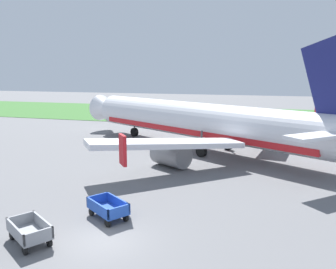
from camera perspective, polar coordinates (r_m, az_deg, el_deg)
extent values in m
plane|color=slate|center=(17.91, -10.76, -16.92)|extent=(220.00, 220.00, 0.00)
cube|color=#3D7033|center=(66.32, 9.67, 3.20)|extent=(220.00, 28.00, 0.06)
cylinder|color=silver|center=(36.22, 4.85, 2.40)|extent=(27.99, 17.88, 3.70)
cube|color=red|center=(36.37, 4.83, 0.81)|extent=(25.28, 16.25, 0.56)
cone|color=silver|center=(48.51, -10.14, 4.30)|extent=(4.56, 4.73, 3.63)
cube|color=silver|center=(27.53, 0.01, -1.52)|extent=(11.76, 10.17, 1.35)
cube|color=red|center=(21.23, -7.54, -2.58)|extent=(0.84, 0.98, 1.90)
cylinder|color=gray|center=(29.75, 0.49, -3.28)|extent=(3.82, 3.40, 2.10)
cube|color=silver|center=(40.84, 16.96, 1.94)|extent=(4.21, 13.22, 1.35)
cube|color=red|center=(45.49, 23.88, 3.53)|extent=(1.12, 0.34, 1.90)
cylinder|color=gray|center=(40.32, 14.26, 0.03)|extent=(3.82, 3.40, 2.10)
cube|color=silver|center=(26.17, 23.90, -0.22)|extent=(5.04, 4.85, 0.24)
cylinder|color=#4C4C51|center=(43.93, -5.63, 1.71)|extent=(0.20, 0.20, 2.04)
cylinder|color=black|center=(44.09, -5.61, 0.40)|extent=(1.18, 0.93, 1.10)
cylinder|color=#4C4C51|center=(33.23, 5.61, -1.10)|extent=(0.20, 0.20, 2.04)
cylinder|color=black|center=(33.45, 5.58, -2.81)|extent=(1.18, 0.93, 1.10)
cylinder|color=#4C4C51|center=(36.67, 10.02, -0.12)|extent=(0.20, 0.20, 2.04)
cylinder|color=black|center=(36.86, 9.97, -1.69)|extent=(1.18, 0.93, 1.10)
cube|color=gray|center=(18.44, -22.01, -15.03)|extent=(2.86, 2.53, 0.08)
cube|color=gray|center=(18.14, -24.08, -14.53)|extent=(2.16, 1.44, 0.55)
cube|color=gray|center=(18.50, -20.13, -13.75)|extent=(2.16, 1.44, 0.55)
cube|color=gray|center=(19.37, -23.28, -12.86)|extent=(0.84, 1.23, 0.55)
cube|color=gray|center=(17.28, -20.72, -15.57)|extent=(0.84, 1.23, 0.55)
cylinder|color=#2D2D33|center=(20.04, -23.75, -13.21)|extent=(0.88, 0.61, 0.08)
cylinder|color=black|center=(19.23, -24.54, -15.01)|extent=(0.46, 0.37, 0.44)
cylinder|color=black|center=(19.52, -21.30, -14.37)|extent=(0.46, 0.37, 0.44)
cylinder|color=black|center=(17.60, -22.69, -17.30)|extent=(0.46, 0.37, 0.44)
cylinder|color=black|center=(17.92, -19.16, -16.54)|extent=(0.46, 0.37, 0.44)
cube|color=#234CB2|center=(20.05, -9.95, -12.30)|extent=(2.85, 2.58, 0.08)
cube|color=#234CB2|center=(19.65, -11.67, -11.85)|extent=(2.11, 1.51, 0.55)
cube|color=#234CB2|center=(20.23, -8.34, -11.09)|extent=(2.11, 1.51, 0.55)
cube|color=#234CB2|center=(20.92, -11.61, -10.45)|extent=(0.88, 1.21, 0.55)
cube|color=#234CB2|center=(18.97, -8.17, -12.58)|extent=(0.88, 1.21, 0.55)
cylinder|color=#2D2D33|center=(21.55, -12.32, -10.86)|extent=(0.87, 0.64, 0.08)
cylinder|color=black|center=(20.69, -12.61, -12.45)|extent=(0.45, 0.38, 0.44)
cylinder|color=black|center=(21.16, -9.84, -11.82)|extent=(0.45, 0.38, 0.44)
cylinder|color=black|center=(19.15, -10.02, -14.28)|extent=(0.45, 0.38, 0.44)
cylinder|color=black|center=(19.66, -7.09, -13.52)|extent=(0.45, 0.38, 0.44)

